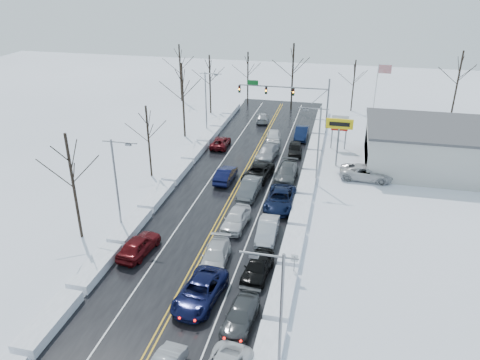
% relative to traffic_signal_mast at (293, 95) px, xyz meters
% --- Properties ---
extents(ground, '(160.00, 160.00, 0.00)m').
position_rel_traffic_signal_mast_xyz_m(ground, '(-3.45, -27.99, -5.48)').
color(ground, white).
rests_on(ground, ground).
extents(road_surface, '(14.00, 84.00, 0.01)m').
position_rel_traffic_signal_mast_xyz_m(road_surface, '(-3.45, -25.99, -5.47)').
color(road_surface, black).
rests_on(road_surface, ground).
extents(snow_bank_left, '(1.79, 72.00, 0.80)m').
position_rel_traffic_signal_mast_xyz_m(snow_bank_left, '(-11.05, -25.99, -5.48)').
color(snow_bank_left, white).
rests_on(snow_bank_left, ground).
extents(snow_bank_right, '(1.79, 72.00, 0.80)m').
position_rel_traffic_signal_mast_xyz_m(snow_bank_right, '(4.15, -25.99, -5.48)').
color(snow_bank_right, white).
rests_on(snow_bank_right, ground).
extents(traffic_signal_mast, '(13.28, 0.39, 8.00)m').
position_rel_traffic_signal_mast_xyz_m(traffic_signal_mast, '(0.00, 0.00, 0.00)').
color(traffic_signal_mast, slate).
rests_on(traffic_signal_mast, ground).
extents(tires_plus_sign, '(3.20, 0.34, 6.00)m').
position_rel_traffic_signal_mast_xyz_m(tires_plus_sign, '(7.05, -12.00, -0.49)').
color(tires_plus_sign, slate).
rests_on(tires_plus_sign, ground).
extents(used_vehicles_sign, '(2.20, 0.22, 4.65)m').
position_rel_traffic_signal_mast_xyz_m(used_vehicles_sign, '(7.05, -5.99, -2.16)').
color(used_vehicles_sign, slate).
rests_on(used_vehicles_sign, ground).
extents(speed_limit_sign, '(0.55, 0.09, 2.35)m').
position_rel_traffic_signal_mast_xyz_m(speed_limit_sign, '(4.75, -35.99, -3.84)').
color(speed_limit_sign, slate).
rests_on(speed_limit_sign, ground).
extents(flagpole, '(1.87, 1.20, 10.00)m').
position_rel_traffic_signal_mast_xyz_m(flagpole, '(11.72, 2.01, 0.45)').
color(flagpole, silver).
rests_on(flagpole, ground).
extents(dealership_building, '(20.40, 12.40, 5.30)m').
position_rel_traffic_signal_mast_xyz_m(dealership_building, '(20.53, -9.99, -2.82)').
color(dealership_building, '#ADAEA9').
rests_on(dealership_building, ground).
extents(streetlight_se, '(3.20, 0.25, 9.00)m').
position_rel_traffic_signal_mast_xyz_m(streetlight_se, '(4.85, -45.99, -0.17)').
color(streetlight_se, slate).
rests_on(streetlight_se, ground).
extents(streetlight_ne, '(3.20, 0.25, 9.00)m').
position_rel_traffic_signal_mast_xyz_m(streetlight_ne, '(4.85, -17.99, -0.17)').
color(streetlight_ne, slate).
rests_on(streetlight_ne, ground).
extents(streetlight_sw, '(3.20, 0.25, 9.00)m').
position_rel_traffic_signal_mast_xyz_m(streetlight_sw, '(-11.74, -31.99, -0.17)').
color(streetlight_sw, slate).
rests_on(streetlight_sw, ground).
extents(streetlight_nw, '(3.20, 0.25, 9.00)m').
position_rel_traffic_signal_mast_xyz_m(streetlight_nw, '(-11.74, -3.99, -0.17)').
color(streetlight_nw, slate).
rests_on(streetlight_nw, ground).
extents(tree_left_b, '(4.00, 4.00, 10.00)m').
position_rel_traffic_signal_mast_xyz_m(tree_left_b, '(-14.95, -33.99, 1.51)').
color(tree_left_b, '#2D231C').
rests_on(tree_left_b, ground).
extents(tree_left_c, '(3.40, 3.40, 8.50)m').
position_rel_traffic_signal_mast_xyz_m(tree_left_c, '(-13.95, -19.99, 0.46)').
color(tree_left_c, '#2D231C').
rests_on(tree_left_c, ground).
extents(tree_left_d, '(4.20, 4.20, 10.50)m').
position_rel_traffic_signal_mast_xyz_m(tree_left_d, '(-14.65, -5.99, 1.86)').
color(tree_left_d, '#2D231C').
rests_on(tree_left_d, ground).
extents(tree_left_e, '(3.80, 3.80, 9.50)m').
position_rel_traffic_signal_mast_xyz_m(tree_left_e, '(-14.25, 6.01, 1.16)').
color(tree_left_e, '#2D231C').
rests_on(tree_left_e, ground).
extents(tree_far_a, '(4.00, 4.00, 10.00)m').
position_rel_traffic_signal_mast_xyz_m(tree_far_a, '(-21.45, 12.01, 1.51)').
color(tree_far_a, '#2D231C').
rests_on(tree_far_a, ground).
extents(tree_far_b, '(3.60, 3.60, 9.00)m').
position_rel_traffic_signal_mast_xyz_m(tree_far_b, '(-9.45, 13.01, 0.81)').
color(tree_far_b, '#2D231C').
rests_on(tree_far_b, ground).
extents(tree_far_c, '(4.40, 4.40, 11.00)m').
position_rel_traffic_signal_mast_xyz_m(tree_far_c, '(-1.45, 11.01, 2.21)').
color(tree_far_c, '#2D231C').
rests_on(tree_far_c, ground).
extents(tree_far_d, '(3.40, 3.40, 8.50)m').
position_rel_traffic_signal_mast_xyz_m(tree_far_d, '(8.55, 12.51, 0.46)').
color(tree_far_d, '#2D231C').
rests_on(tree_far_d, ground).
extents(tree_far_e, '(4.20, 4.20, 10.50)m').
position_rel_traffic_signal_mast_xyz_m(tree_far_e, '(24.55, 13.01, 1.86)').
color(tree_far_e, '#2D231C').
rests_on(tree_far_e, ground).
extents(queued_car_2, '(3.34, 6.17, 1.64)m').
position_rel_traffic_signal_mast_xyz_m(queued_car_2, '(-1.69, -40.10, -5.48)').
color(queued_car_2, black).
rests_on(queued_car_2, ground).
extents(queued_car_3, '(2.44, 5.27, 1.49)m').
position_rel_traffic_signal_mast_xyz_m(queued_car_3, '(-1.85, -35.29, -5.48)').
color(queued_car_3, silver).
rests_on(queued_car_3, ground).
extents(queued_car_4, '(2.31, 5.08, 1.69)m').
position_rel_traffic_signal_mast_xyz_m(queued_car_4, '(-1.59, -29.03, -5.48)').
color(queued_car_4, silver).
rests_on(queued_car_4, ground).
extents(queued_car_5, '(2.03, 5.24, 1.70)m').
position_rel_traffic_signal_mast_xyz_m(queued_car_5, '(-1.67, -22.30, -5.48)').
color(queued_car_5, '#46494B').
rests_on(queued_car_5, ground).
extents(queued_car_6, '(3.39, 6.04, 1.60)m').
position_rel_traffic_signal_mast_xyz_m(queued_car_6, '(-1.60, -18.01, -5.48)').
color(queued_car_6, black).
rests_on(queued_car_6, ground).
extents(queued_car_7, '(2.73, 5.73, 1.61)m').
position_rel_traffic_signal_mast_xyz_m(queued_car_7, '(-1.62, -11.54, -5.48)').
color(queued_car_7, gray).
rests_on(queued_car_7, ground).
extents(queued_car_8, '(2.60, 5.08, 1.65)m').
position_rel_traffic_signal_mast_xyz_m(queued_car_8, '(-1.77, -5.85, -5.48)').
color(queued_car_8, white).
rests_on(queued_car_8, ground).
extents(queued_car_11, '(2.30, 4.94, 1.39)m').
position_rel_traffic_signal_mast_xyz_m(queued_car_11, '(1.78, -41.81, -5.48)').
color(queued_car_11, '#3B3E40').
rests_on(queued_car_11, ground).
extents(queued_car_12, '(2.35, 4.93, 1.63)m').
position_rel_traffic_signal_mast_xyz_m(queued_car_12, '(1.87, -36.09, -5.48)').
color(queued_car_12, black).
rests_on(queued_car_12, ground).
extents(queued_car_13, '(1.84, 4.92, 1.61)m').
position_rel_traffic_signal_mast_xyz_m(queued_car_13, '(1.67, -30.37, -5.48)').
color(queued_car_13, '#ABADB3').
rests_on(queued_car_13, ground).
extents(queued_car_14, '(2.85, 6.13, 1.70)m').
position_rel_traffic_signal_mast_xyz_m(queued_car_14, '(1.89, -24.07, -5.48)').
color(queued_car_14, black).
rests_on(queued_car_14, ground).
extents(queued_car_15, '(2.38, 5.71, 1.65)m').
position_rel_traffic_signal_mast_xyz_m(queued_car_15, '(1.63, -17.26, -5.48)').
color(queued_car_15, '#474A4C').
rests_on(queued_car_15, ground).
extents(queued_car_16, '(2.13, 4.55, 1.51)m').
position_rel_traffic_signal_mast_xyz_m(queued_car_16, '(1.69, -9.33, -5.48)').
color(queued_car_16, black).
rests_on(queued_car_16, ground).
extents(queued_car_17, '(1.74, 4.97, 1.64)m').
position_rel_traffic_signal_mast_xyz_m(queued_car_17, '(1.84, -3.11, -5.48)').
color(queued_car_17, '#0B1533').
rests_on(queued_car_17, ground).
extents(oncoming_car_0, '(1.82, 4.88, 1.59)m').
position_rel_traffic_signal_mast_xyz_m(oncoming_car_0, '(-5.11, -19.36, -5.48)').
color(oncoming_car_0, black).
rests_on(oncoming_car_0, ground).
extents(oncoming_car_1, '(2.37, 4.85, 1.33)m').
position_rel_traffic_signal_mast_xyz_m(oncoming_car_1, '(-8.52, -8.93, -5.48)').
color(oncoming_car_1, '#47090E').
rests_on(oncoming_car_1, ground).
extents(oncoming_car_2, '(2.48, 4.80, 1.33)m').
position_rel_traffic_signal_mast_xyz_m(oncoming_car_2, '(-5.02, 3.34, -5.48)').
color(oncoming_car_2, '#9EA0A5').
rests_on(oncoming_car_2, ground).
extents(oncoming_car_3, '(2.61, 5.16, 1.69)m').
position_rel_traffic_signal_mast_xyz_m(oncoming_car_3, '(-8.66, -35.35, -5.48)').
color(oncoming_car_3, '#4D0A0D').
rests_on(oncoming_car_3, ground).
extents(parked_car_0, '(6.18, 3.11, 1.68)m').
position_rel_traffic_signal_mast_xyz_m(parked_car_0, '(10.62, -15.32, -5.48)').
color(parked_car_0, silver).
rests_on(parked_car_0, ground).
extents(parked_car_1, '(2.48, 5.78, 1.66)m').
position_rel_traffic_signal_mast_xyz_m(parked_car_1, '(13.75, -11.95, -5.48)').
color(parked_car_1, '#45484A').
rests_on(parked_car_1, ground).
extents(parked_car_2, '(2.14, 4.30, 1.41)m').
position_rel_traffic_signal_mast_xyz_m(parked_car_2, '(11.70, -5.39, -5.48)').
color(parked_car_2, silver).
rests_on(parked_car_2, ground).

